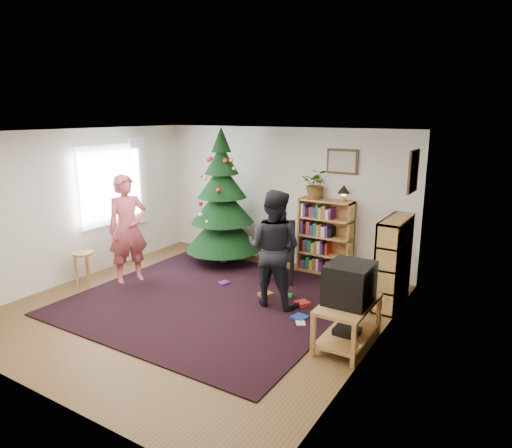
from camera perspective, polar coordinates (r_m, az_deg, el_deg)
The scene contains 23 objects.
floor at distance 6.78m, azimuth -7.11°, elevation -10.25°, with size 5.00×5.00×0.00m, color brown.
ceiling at distance 6.21m, azimuth -7.81°, elevation 11.35°, with size 5.00×5.00×0.00m, color white.
wall_back at distance 8.43m, azimuth 3.28°, elevation 3.49°, with size 5.00×0.02×2.50m, color silver.
wall_front at distance 4.79m, azimuth -26.62°, elevation -5.97°, with size 5.00×0.02×2.50m, color silver.
wall_left at distance 8.16m, azimuth -21.27°, elevation 2.23°, with size 0.02×5.00×2.50m, color silver.
wall_right at distance 5.23m, azimuth 14.46°, elevation -3.32°, with size 0.02×5.00×2.50m, color silver.
rug at distance 7.00m, azimuth -5.57°, elevation -9.35°, with size 3.80×3.60×0.02m, color black.
window_pane at distance 8.46m, azimuth -18.08°, elevation 4.60°, with size 0.04×1.20×1.40m, color silver.
curtain at distance 8.90m, azimuth -14.49°, elevation 5.25°, with size 0.06×0.35×1.60m, color white.
picture_back at distance 7.83m, azimuth 10.75°, elevation 7.67°, with size 0.55×0.03×0.42m.
picture_right at distance 6.76m, azimuth 19.08°, elevation 6.23°, with size 0.03×0.50×0.60m.
christmas_tree at distance 8.36m, azimuth -4.23°, elevation 1.98°, with size 1.39×1.39×2.51m.
bookshelf_back at distance 8.02m, azimuth 8.65°, elevation -1.47°, with size 0.95×0.30×1.30m.
bookshelf_right at distance 6.88m, azimuth 16.80°, elevation -4.47°, with size 0.30×0.95×1.30m.
tv_stand at distance 5.71m, azimuth 11.39°, elevation -11.60°, with size 0.55×0.98×0.55m.
crt_tv at distance 5.53m, azimuth 11.59°, elevation -7.27°, with size 0.51×0.55×0.48m.
armchair at distance 7.65m, azimuth 3.13°, elevation -3.07°, with size 0.72×0.74×0.99m.
stool at distance 7.91m, azimuth -20.80°, elevation -4.20°, with size 0.33×0.33×0.56m.
person_standing at distance 7.74m, azimuth -15.72°, elevation -0.62°, with size 0.65×0.43×1.79m, color #C54F54.
person_by_chair at distance 6.53m, azimuth 2.24°, elevation -3.11°, with size 0.83×0.65×1.71m, color black.
potted_plant at distance 7.91m, azimuth 7.54°, elevation 5.00°, with size 0.47×0.41×0.52m, color gray.
table_lamp at distance 7.73m, azimuth 10.91°, elevation 4.16°, with size 0.21×0.21×0.28m.
floor_clutter at distance 6.77m, azimuth 3.88°, elevation -9.87°, with size 2.27×0.90×0.08m.
Camera 1 is at (3.92, -4.81, 2.74)m, focal length 32.00 mm.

